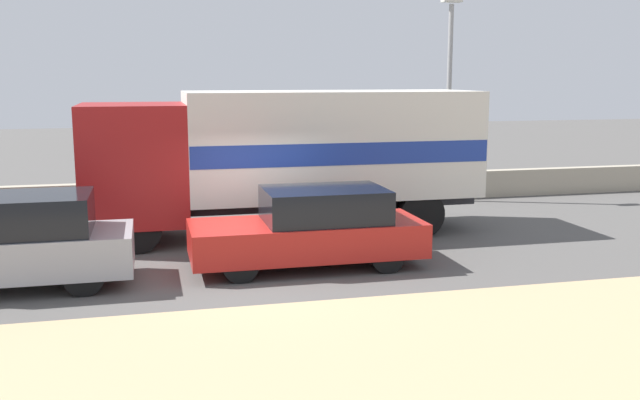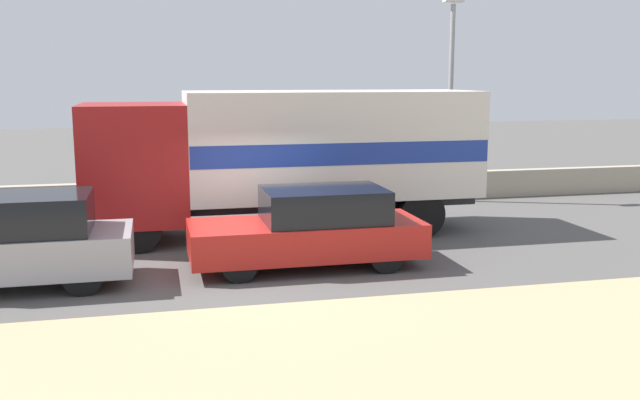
# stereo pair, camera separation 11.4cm
# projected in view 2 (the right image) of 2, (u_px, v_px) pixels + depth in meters

# --- Properties ---
(ground_plane) EXTENTS (80.00, 80.00, 0.00)m
(ground_plane) POSITION_uv_depth(u_px,v_px,m) (275.00, 270.00, 13.53)
(ground_plane) COLOR #514F4C
(dirt_shoulder_foreground) EXTENTS (60.00, 6.08, 0.04)m
(dirt_shoulder_foreground) POSITION_uv_depth(u_px,v_px,m) (346.00, 381.00, 8.59)
(dirt_shoulder_foreground) COLOR tan
(dirt_shoulder_foreground) RESTS_ON ground_plane
(stone_wall_backdrop) EXTENTS (60.00, 0.35, 0.81)m
(stone_wall_backdrop) POSITION_uv_depth(u_px,v_px,m) (234.00, 193.00, 19.90)
(stone_wall_backdrop) COLOR #A39984
(stone_wall_backdrop) RESTS_ON ground_plane
(street_lamp) EXTENTS (0.56, 0.28, 5.89)m
(street_lamp) POSITION_uv_depth(u_px,v_px,m) (451.00, 82.00, 20.44)
(street_lamp) COLOR gray
(street_lamp) RESTS_ON ground_plane
(box_truck) EXTENTS (8.92, 2.51, 3.30)m
(box_truck) POSITION_uv_depth(u_px,v_px,m) (290.00, 152.00, 16.35)
(box_truck) COLOR maroon
(box_truck) RESTS_ON ground_plane
(car_hatchback) EXTENTS (4.45, 1.76, 1.52)m
(car_hatchback) POSITION_uv_depth(u_px,v_px,m) (311.00, 228.00, 13.67)
(car_hatchback) COLOR #B21E19
(car_hatchback) RESTS_ON ground_plane
(car_sedan_second) EXTENTS (4.25, 1.74, 1.63)m
(car_sedan_second) POSITION_uv_depth(u_px,v_px,m) (11.00, 243.00, 12.31)
(car_sedan_second) COLOR #9E9EA3
(car_sedan_second) RESTS_ON ground_plane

